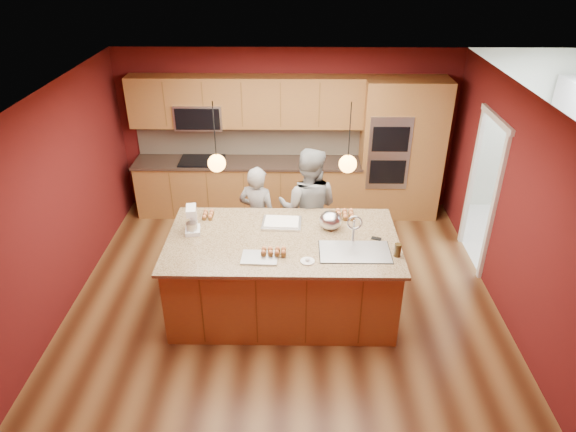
{
  "coord_description": "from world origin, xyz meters",
  "views": [
    {
      "loc": [
        0.13,
        -5.6,
        4.25
      ],
      "look_at": [
        0.05,
        -0.1,
        1.19
      ],
      "focal_mm": 32.0,
      "sensor_mm": 36.0,
      "label": 1
    }
  ],
  "objects_px": {
    "person_left": "(258,217)",
    "person_right": "(308,209)",
    "island": "(284,273)",
    "stand_mixer": "(192,221)",
    "mixing_bowl": "(330,220)"
  },
  "relations": [
    {
      "from": "person_left",
      "to": "person_right",
      "type": "bearing_deg",
      "value": -161.07
    },
    {
      "from": "island",
      "to": "person_right",
      "type": "relative_size",
      "value": 1.57
    },
    {
      "from": "person_left",
      "to": "stand_mixer",
      "type": "height_order",
      "value": "person_left"
    },
    {
      "from": "island",
      "to": "mixing_bowl",
      "type": "distance_m",
      "value": 0.88
    },
    {
      "from": "person_left",
      "to": "person_right",
      "type": "xyz_separation_m",
      "value": [
        0.7,
        0.0,
        0.13
      ]
    },
    {
      "from": "island",
      "to": "person_right",
      "type": "distance_m",
      "value": 1.14
    },
    {
      "from": "person_right",
      "to": "stand_mixer",
      "type": "xyz_separation_m",
      "value": [
        -1.43,
        -0.87,
        0.28
      ]
    },
    {
      "from": "person_left",
      "to": "stand_mixer",
      "type": "bearing_deg",
      "value": 69.12
    },
    {
      "from": "person_right",
      "to": "stand_mixer",
      "type": "relative_size",
      "value": 5.29
    },
    {
      "from": "stand_mixer",
      "to": "mixing_bowl",
      "type": "distance_m",
      "value": 1.69
    },
    {
      "from": "island",
      "to": "stand_mixer",
      "type": "height_order",
      "value": "island"
    },
    {
      "from": "mixing_bowl",
      "to": "stand_mixer",
      "type": "bearing_deg",
      "value": -176.3
    },
    {
      "from": "stand_mixer",
      "to": "person_left",
      "type": "bearing_deg",
      "value": 41.5
    },
    {
      "from": "person_left",
      "to": "stand_mixer",
      "type": "xyz_separation_m",
      "value": [
        -0.73,
        -0.87,
        0.41
      ]
    },
    {
      "from": "person_left",
      "to": "person_right",
      "type": "relative_size",
      "value": 0.85
    }
  ]
}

